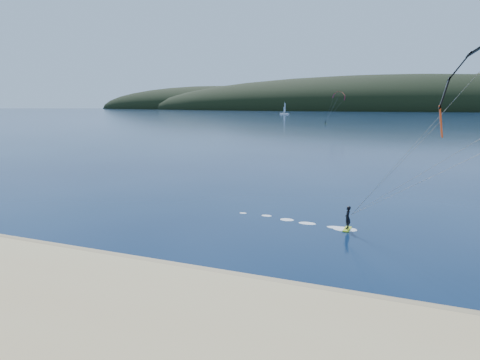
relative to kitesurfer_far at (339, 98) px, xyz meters
The scene contains 5 objects.
ground 206.06m from the kitesurfer_far, 83.10° to the right, with size 1800.00×1800.00×0.00m, color #071834.
wet_sand 201.60m from the kitesurfer_far, 82.94° to the right, with size 220.00×2.50×0.10m.
headland 541.86m from the kitesurfer_far, 87.32° to the left, with size 1200.00×310.00×140.00m.
kitesurfer_far is the anchor object (origin of this frame).
sailboat 213.84m from the kitesurfer_far, 114.40° to the left, with size 8.51×5.61×12.39m.
Camera 1 is at (16.64, -17.65, 10.21)m, focal length 32.97 mm.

